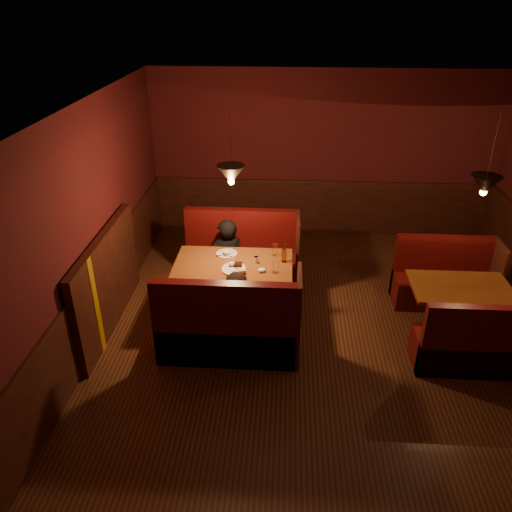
# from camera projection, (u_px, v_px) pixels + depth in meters

# --- Properties ---
(room) EXTENTS (6.02, 7.02, 2.92)m
(room) POSITION_uv_depth(u_px,v_px,m) (315.00, 276.00, 5.82)
(room) COLOR #472413
(room) RESTS_ON ground
(main_table) EXTENTS (1.55, 0.94, 1.08)m
(main_table) POSITION_uv_depth(u_px,v_px,m) (235.00, 276.00, 6.63)
(main_table) COLOR brown
(main_table) RESTS_ON ground
(main_bench_far) EXTENTS (1.70, 0.61, 1.16)m
(main_bench_far) POSITION_uv_depth(u_px,v_px,m) (242.00, 262.00, 7.52)
(main_bench_far) COLOR #4F0A0B
(main_bench_far) RESTS_ON ground
(main_bench_near) EXTENTS (1.70, 0.61, 1.16)m
(main_bench_near) POSITION_uv_depth(u_px,v_px,m) (229.00, 332.00, 5.98)
(main_bench_near) COLOR #4F0A0B
(main_bench_near) RESTS_ON ground
(second_table) EXTENTS (1.24, 0.79, 0.70)m
(second_table) POSITION_uv_depth(u_px,v_px,m) (459.00, 299.00, 6.36)
(second_table) COLOR brown
(second_table) RESTS_ON ground
(second_bench_far) EXTENTS (1.37, 0.51, 0.98)m
(second_bench_far) POSITION_uv_depth(u_px,v_px,m) (443.00, 282.00, 7.11)
(second_bench_far) COLOR #4F0A0B
(second_bench_far) RESTS_ON ground
(second_bench_near) EXTENTS (1.37, 0.51, 0.98)m
(second_bench_near) POSITION_uv_depth(u_px,v_px,m) (477.00, 348.00, 5.80)
(second_bench_near) COLOR #4F0A0B
(second_bench_near) RESTS_ON ground
(diner_a) EXTENTS (0.63, 0.52, 1.49)m
(diner_a) POSITION_uv_depth(u_px,v_px,m) (226.00, 245.00, 7.20)
(diner_a) COLOR black
(diner_a) RESTS_ON ground
(diner_b) EXTENTS (0.82, 0.74, 1.39)m
(diner_b) POSITION_uv_depth(u_px,v_px,m) (240.00, 299.00, 6.02)
(diner_b) COLOR #352722
(diner_b) RESTS_ON ground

